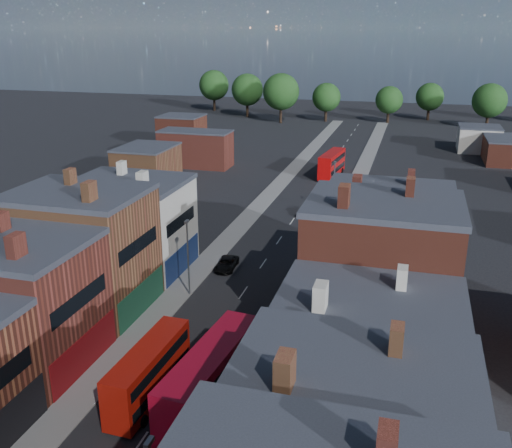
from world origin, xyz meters
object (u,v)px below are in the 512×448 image
Objects in this scene: bus_1 at (211,380)px; ped_3 at (226,422)px; bus_0 at (149,371)px; car_2 at (226,264)px; car_3 at (305,212)px; bus_2 at (332,164)px.

bus_1 is 6.11× the size of ped_3.
ped_3 is at bearing -42.97° from bus_1.
bus_0 is 5.04m from bus_1.
ped_3 is (8.95, -26.82, 0.48)m from car_2.
car_3 is at bearing 19.88° from ped_3.
bus_2 is at bearing 89.65° from bus_0.
bus_0 is 46.23m from car_3.
ped_3 is (6.80, -2.52, -1.16)m from bus_0.
bus_1 is at bearing -81.73° from bus_2.
ped_3 is at bearing -77.88° from car_3.
bus_2 reaches higher than bus_0.
bus_1 reaches higher than bus_0.
bus_2 is at bearing 18.06° from ped_3.
bus_1 reaches higher than bus_2.
bus_2 reaches higher than car_3.
bus_0 is at bearing 84.75° from ped_3.
bus_2 is 2.38× the size of car_2.
bus_0 is 7.34m from ped_3.
bus_0 reaches higher than car_2.
bus_0 is at bearing -86.05° from car_3.
ped_3 is (4.10, -48.64, 0.52)m from car_3.
car_2 is at bearing -95.22° from car_3.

